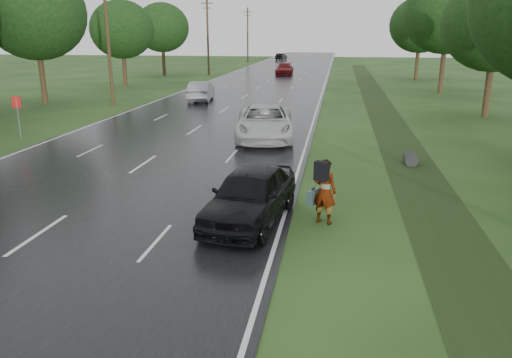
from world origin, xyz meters
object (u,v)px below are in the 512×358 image
object	(u,v)px
pedestrian	(324,191)
white_pickup	(265,122)
road_sign	(17,109)
silver_sedan	(201,91)
dark_sedan	(250,195)

from	to	relation	value
pedestrian	white_pickup	xyz separation A→B (m)	(-3.51, 11.84, -0.10)
road_sign	pedestrian	bearing A→B (deg)	-30.53
road_sign	silver_sedan	world-z (taller)	road_sign
road_sign	pedestrian	size ratio (longest dim) A/B	1.15
pedestrian	dark_sedan	distance (m)	2.20
dark_sedan	pedestrian	bearing A→B (deg)	16.10
pedestrian	dark_sedan	bearing A→B (deg)	30.19
silver_sedan	road_sign	bearing A→B (deg)	65.26
pedestrian	road_sign	bearing A→B (deg)	-8.10
silver_sedan	white_pickup	bearing A→B (deg)	110.81
white_pickup	dark_sedan	distance (m)	12.21
road_sign	pedestrian	xyz separation A→B (m)	(16.46, -9.70, -0.61)
road_sign	white_pickup	size ratio (longest dim) A/B	0.36
pedestrian	dark_sedan	size ratio (longest dim) A/B	0.41
road_sign	pedestrian	world-z (taller)	road_sign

